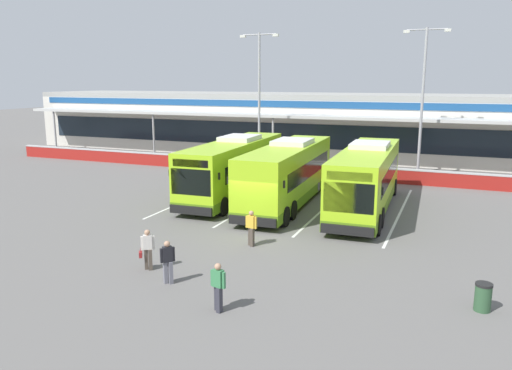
% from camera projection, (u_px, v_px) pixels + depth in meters
% --- Properties ---
extents(ground_plane, '(200.00, 200.00, 0.00)m').
position_uv_depth(ground_plane, '(255.00, 230.00, 24.85)').
color(ground_plane, '#605E5B').
extents(terminal_building, '(70.00, 13.00, 6.00)m').
position_uv_depth(terminal_building, '(360.00, 125.00, 48.64)').
color(terminal_building, beige).
rests_on(terminal_building, ground).
extents(red_barrier_wall, '(60.00, 0.40, 1.10)m').
position_uv_depth(red_barrier_wall, '(328.00, 171.00, 37.89)').
color(red_barrier_wall, maroon).
rests_on(red_barrier_wall, ground).
extents(coach_bus_leftmost, '(3.28, 12.24, 3.78)m').
position_uv_depth(coach_bus_leftmost, '(234.00, 169.00, 31.78)').
color(coach_bus_leftmost, '#9ED11E').
rests_on(coach_bus_leftmost, ground).
extents(coach_bus_left_centre, '(3.28, 12.24, 3.78)m').
position_uv_depth(coach_bus_left_centre, '(288.00, 175.00, 29.73)').
color(coach_bus_left_centre, '#9ED11E').
rests_on(coach_bus_left_centre, ground).
extents(coach_bus_centre, '(3.28, 12.24, 3.78)m').
position_uv_depth(coach_bus_centre, '(366.00, 180.00, 28.26)').
color(coach_bus_centre, '#9ED11E').
rests_on(coach_bus_centre, ground).
extents(bay_stripe_far_west, '(0.14, 13.00, 0.01)m').
position_uv_depth(bay_stripe_far_west, '(201.00, 194.00, 32.61)').
color(bay_stripe_far_west, silver).
rests_on(bay_stripe_far_west, ground).
extents(bay_stripe_west, '(0.14, 13.00, 0.01)m').
position_uv_depth(bay_stripe_west, '(261.00, 200.00, 31.07)').
color(bay_stripe_west, silver).
rests_on(bay_stripe_west, ground).
extents(bay_stripe_mid_west, '(0.14, 13.00, 0.01)m').
position_uv_depth(bay_stripe_mid_west, '(327.00, 206.00, 29.52)').
color(bay_stripe_mid_west, silver).
rests_on(bay_stripe_mid_west, ground).
extents(bay_stripe_centre, '(0.14, 13.00, 0.01)m').
position_uv_depth(bay_stripe_centre, '(400.00, 213.00, 27.97)').
color(bay_stripe_centre, silver).
rests_on(bay_stripe_centre, ground).
extents(pedestrian_with_handbag, '(0.63, 0.48, 1.62)m').
position_uv_depth(pedestrian_with_handbag, '(147.00, 249.00, 19.46)').
color(pedestrian_with_handbag, '#4C4238').
rests_on(pedestrian_with_handbag, ground).
extents(pedestrian_in_dark_coat, '(0.54, 0.35, 1.62)m').
position_uv_depth(pedestrian_in_dark_coat, '(218.00, 285.00, 15.91)').
color(pedestrian_in_dark_coat, '#33333D').
rests_on(pedestrian_in_dark_coat, ground).
extents(pedestrian_child, '(0.43, 0.46, 1.62)m').
position_uv_depth(pedestrian_child, '(168.00, 261.00, 18.11)').
color(pedestrian_child, slate).
rests_on(pedestrian_child, ground).
extents(pedestrian_near_bin, '(0.54, 0.33, 1.62)m').
position_uv_depth(pedestrian_near_bin, '(251.00, 227.00, 22.28)').
color(pedestrian_near_bin, '#4C4238').
rests_on(pedestrian_near_bin, ground).
extents(lamp_post_west, '(3.24, 0.28, 11.00)m').
position_uv_depth(lamp_post_west, '(259.00, 93.00, 40.57)').
color(lamp_post_west, '#9E9EA3').
rests_on(lamp_post_west, ground).
extents(lamp_post_centre, '(3.24, 0.28, 11.00)m').
position_uv_depth(lamp_post_centre, '(423.00, 94.00, 36.63)').
color(lamp_post_centre, '#9E9EA3').
rests_on(lamp_post_centre, ground).
extents(litter_bin, '(0.54, 0.54, 0.93)m').
position_uv_depth(litter_bin, '(483.00, 297.00, 16.03)').
color(litter_bin, '#2D5133').
rests_on(litter_bin, ground).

